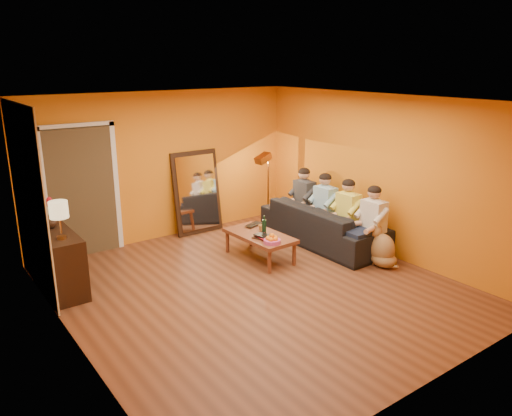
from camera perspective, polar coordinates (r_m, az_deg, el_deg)
room_shell at (r=6.96m, az=-1.70°, el=1.64°), size 5.00×5.50×2.60m
white_accent at (r=7.29m, az=-24.56°, el=0.79°), size 0.02×1.90×2.58m
doorway_recess at (r=8.59m, az=-19.52°, el=1.83°), size 1.06×0.30×2.10m
door_jamb_left at (r=8.34m, az=-23.00°, el=1.04°), size 0.08×0.06×2.20m
door_jamb_right at (r=8.65m, az=-15.68°, el=2.26°), size 0.08×0.06×2.20m
door_header at (r=8.28m, az=-19.98°, el=8.83°), size 1.22×0.06×0.08m
mirror_frame at (r=9.24m, az=-6.79°, el=1.81°), size 0.92×0.27×1.51m
mirror_glass at (r=9.21m, az=-6.67°, el=1.76°), size 0.78×0.21×1.35m
sideboard at (r=7.41m, az=-21.58°, el=-5.76°), size 0.44×1.18×0.85m
table_lamp at (r=6.91m, az=-21.51°, el=-1.33°), size 0.24×0.24×0.51m
sofa at (r=8.76m, az=7.65°, el=-1.85°), size 2.39×0.93×0.70m
coffee_table at (r=8.06m, az=0.42°, el=-4.39°), size 0.66×1.24×0.42m
floor_lamp at (r=9.32m, az=1.40°, el=1.80°), size 0.33×0.27×1.44m
dog at (r=8.00m, az=14.22°, el=-4.17°), size 0.44×0.61×0.67m
person_far_left at (r=8.12m, az=13.24°, el=-1.70°), size 0.70×0.44×1.22m
person_mid_left at (r=8.47m, az=10.45°, el=-0.77°), size 0.70×0.44×1.22m
person_mid_right at (r=8.84m, az=7.88°, el=0.08°), size 0.70×0.44×1.22m
person_far_right at (r=9.23m, az=5.52°, el=0.86°), size 0.70×0.44×1.22m
fruit_bowl at (r=7.57m, az=1.85°, el=-3.47°), size 0.26×0.26×0.16m
wine_bottle at (r=7.93m, az=0.93°, el=-1.95°), size 0.07×0.07×0.31m
tumbler at (r=8.13m, az=0.61°, el=-2.26°), size 0.13×0.13×0.10m
laptop at (r=8.36m, az=-0.01°, el=-2.00°), size 0.41×0.33×0.03m
book_lower at (r=7.74m, az=0.23°, el=-3.57°), size 0.26×0.28×0.02m
book_mid at (r=7.74m, az=0.25°, el=-3.39°), size 0.22×0.28×0.02m
book_upper at (r=7.71m, az=0.28°, el=-3.29°), size 0.21×0.26×0.02m
vase at (r=7.48m, az=-22.49°, el=-1.46°), size 0.18×0.18×0.18m
flowers at (r=7.41m, az=-22.71°, el=0.41°), size 0.17×0.17×0.45m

